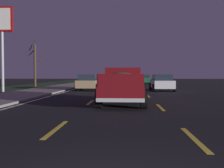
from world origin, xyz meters
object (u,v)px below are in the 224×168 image
at_px(pickup_truck, 123,85).
at_px(sedan_green, 144,79).
at_px(sedan_white, 162,82).
at_px(sedan_tan, 88,82).
at_px(sedan_black, 104,79).
at_px(gas_price_sign, 2,28).
at_px(bare_tree_far, 35,64).

bearing_deg(pickup_truck, sedan_green, -6.08).
height_order(sedan_green, sedan_white, same).
bearing_deg(sedan_tan, pickup_truck, -163.50).
distance_m(pickup_truck, sedan_green, 30.85).
relative_size(sedan_black, gas_price_sign, 0.59).
distance_m(pickup_truck, gas_price_sign, 14.70).
bearing_deg(sedan_green, pickup_truck, 173.92).
distance_m(sedan_white, bare_tree_far, 16.89).
height_order(pickup_truck, sedan_white, pickup_truck).
xyz_separation_m(pickup_truck, sedan_tan, (11.77, 3.49, -0.20)).
xyz_separation_m(sedan_green, sedan_black, (-0.15, 6.69, 0.00)).
distance_m(pickup_truck, bare_tree_far, 22.21).
xyz_separation_m(sedan_tan, sedan_white, (-0.52, -7.03, 0.00)).
xyz_separation_m(sedan_green, bare_tree_far, (-11.64, 14.57, 2.04)).
distance_m(sedan_black, bare_tree_far, 14.09).
bearing_deg(sedan_tan, bare_tree_far, 47.12).
height_order(sedan_white, bare_tree_far, bare_tree_far).
distance_m(pickup_truck, sedan_tan, 12.28).
height_order(sedan_green, sedan_black, same).
xyz_separation_m(pickup_truck, bare_tree_far, (19.03, 11.30, 1.84)).
height_order(pickup_truck, bare_tree_far, bare_tree_far).
height_order(sedan_green, sedan_tan, same).
relative_size(pickup_truck, sedan_white, 1.24).
bearing_deg(sedan_white, bare_tree_far, 62.35).
bearing_deg(sedan_tan, sedan_white, -94.25).
relative_size(sedan_tan, bare_tree_far, 0.74).
xyz_separation_m(sedan_tan, gas_price_sign, (-2.78, 7.16, 4.84)).
relative_size(gas_price_sign, bare_tree_far, 1.25).
distance_m(sedan_black, gas_price_sign, 23.23).
distance_m(sedan_green, sedan_tan, 20.07).
bearing_deg(gas_price_sign, bare_tree_far, 3.72).
bearing_deg(sedan_green, sedan_white, -179.17).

